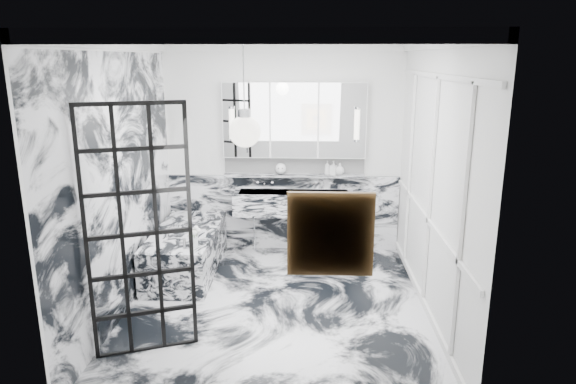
{
  "coord_description": "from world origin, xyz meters",
  "views": [
    {
      "loc": [
        0.34,
        -5.08,
        2.62
      ],
      "look_at": [
        0.12,
        0.5,
        1.16
      ],
      "focal_mm": 32.0,
      "sensor_mm": 36.0,
      "label": 1
    }
  ],
  "objects_px": {
    "crittall_door": "(140,234)",
    "mirror_cabinet": "(294,120)",
    "trough_sink": "(294,203)",
    "bathtub": "(187,251)"
  },
  "relations": [
    {
      "from": "mirror_cabinet",
      "to": "bathtub",
      "type": "xyz_separation_m",
      "value": [
        -1.32,
        -0.83,
        -1.54
      ]
    },
    {
      "from": "crittall_door",
      "to": "bathtub",
      "type": "xyz_separation_m",
      "value": [
        -0.05,
        1.8,
        -0.85
      ]
    },
    {
      "from": "crittall_door",
      "to": "mirror_cabinet",
      "type": "bearing_deg",
      "value": 44.26
    },
    {
      "from": "trough_sink",
      "to": "mirror_cabinet",
      "type": "distance_m",
      "value": 1.1
    },
    {
      "from": "trough_sink",
      "to": "mirror_cabinet",
      "type": "xyz_separation_m",
      "value": [
        -0.0,
        0.17,
        1.09
      ]
    },
    {
      "from": "crittall_door",
      "to": "trough_sink",
      "type": "bearing_deg",
      "value": 42.72
    },
    {
      "from": "trough_sink",
      "to": "bathtub",
      "type": "distance_m",
      "value": 1.55
    },
    {
      "from": "trough_sink",
      "to": "mirror_cabinet",
      "type": "bearing_deg",
      "value": 90.0
    },
    {
      "from": "bathtub",
      "to": "trough_sink",
      "type": "bearing_deg",
      "value": 26.48
    },
    {
      "from": "crittall_door",
      "to": "trough_sink",
      "type": "relative_size",
      "value": 1.41
    }
  ]
}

